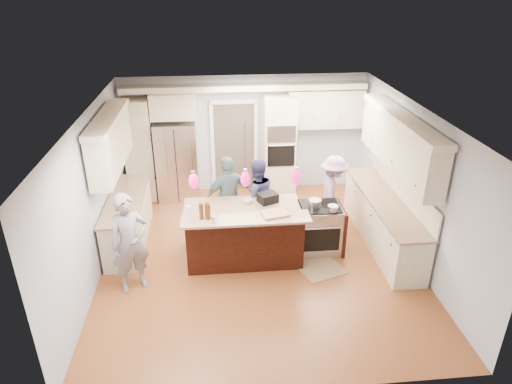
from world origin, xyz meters
TOP-DOWN VIEW (x-y plane):
  - ground_plane at (0.00, 0.00)m, footprint 6.00×6.00m
  - room_shell at (0.00, 0.00)m, footprint 5.54×6.04m
  - refrigerator at (-1.55, 2.64)m, footprint 0.90×0.70m
  - oven_column at (0.75, 2.67)m, footprint 0.72×0.69m
  - back_upper_cabinets at (-0.75, 2.76)m, footprint 5.30×0.61m
  - right_counter_run at (2.44, 0.30)m, footprint 0.64×3.10m
  - left_cabinets at (-2.44, 0.80)m, footprint 0.64×2.30m
  - kitchen_island at (-0.25, 0.07)m, footprint 2.10×1.46m
  - island_range at (1.16, 0.15)m, footprint 0.82×0.71m
  - pendant_lights at (-0.25, -0.51)m, footprint 1.75×0.15m
  - person_bar_end at (-2.10, -0.67)m, footprint 0.73×0.63m
  - person_far_left at (0.06, 0.85)m, footprint 0.90×0.79m
  - person_far_right at (-0.47, 0.85)m, footprint 1.04×0.68m
  - person_range_side at (1.60, 0.98)m, footprint 0.74×1.07m
  - floor_rug at (0.99, -0.28)m, footprint 1.04×1.24m
  - water_bottle at (-1.15, -0.56)m, footprint 0.08×0.08m
  - beer_bottle_a at (-0.96, -0.50)m, footprint 0.09×0.09m
  - beer_bottle_b at (-0.85, -0.52)m, footprint 0.07×0.07m
  - beer_bottle_c at (-0.87, -0.48)m, footprint 0.08×0.08m
  - drink_can at (-0.78, -0.64)m, footprint 0.08×0.08m
  - cutting_board at (0.23, -0.47)m, footprint 0.49×0.39m
  - pot_large at (1.03, 0.13)m, footprint 0.23×0.23m
  - pot_small at (1.32, -0.05)m, footprint 0.19×0.19m

SIDE VIEW (x-z plane):
  - ground_plane at x=0.00m, z-range 0.00..0.00m
  - floor_rug at x=0.99m, z-range 0.00..0.01m
  - island_range at x=1.16m, z-range 0.00..0.92m
  - kitchen_island at x=-0.25m, z-range -0.07..1.05m
  - person_range_side at x=1.60m, z-range 0.00..1.52m
  - person_far_left at x=0.06m, z-range 0.00..1.58m
  - person_far_right at x=-0.47m, z-range 0.00..1.65m
  - person_bar_end at x=-2.10m, z-range 0.00..1.69m
  - refrigerator at x=-1.55m, z-range 0.00..1.80m
  - pot_small at x=1.32m, z-range 0.92..1.01m
  - pot_large at x=1.03m, z-range 0.92..1.05m
  - right_counter_run at x=2.44m, z-range -0.20..2.31m
  - left_cabinets at x=-2.44m, z-range -0.20..2.31m
  - cutting_board at x=0.23m, z-range 1.12..1.15m
  - oven_column at x=0.75m, z-range 0.00..2.30m
  - drink_can at x=-0.78m, z-range 1.12..1.24m
  - beer_bottle_b at x=-0.85m, z-range 1.12..1.39m
  - water_bottle at x=-1.15m, z-range 1.12..1.39m
  - beer_bottle_c at x=-0.87m, z-range 1.12..1.39m
  - beer_bottle_a at x=-0.96m, z-range 1.12..1.40m
  - back_upper_cabinets at x=-0.75m, z-range 0.40..2.94m
  - pendant_lights at x=-0.25m, z-range 1.29..2.32m
  - room_shell at x=0.00m, z-range 0.46..3.18m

